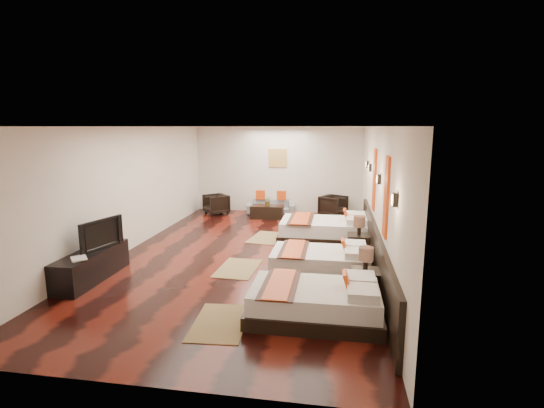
% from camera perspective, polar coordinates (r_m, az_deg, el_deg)
% --- Properties ---
extents(floor, '(5.50, 9.50, 0.01)m').
position_cam_1_polar(floor, '(9.11, -3.61, -7.11)').
color(floor, black).
rests_on(floor, ground).
extents(ceiling, '(5.50, 9.50, 0.01)m').
position_cam_1_polar(ceiling, '(8.67, -3.83, 10.79)').
color(ceiling, white).
rests_on(ceiling, floor).
extents(back_wall, '(5.50, 0.01, 2.80)m').
position_cam_1_polar(back_wall, '(13.41, 0.82, 4.80)').
color(back_wall, silver).
rests_on(back_wall, floor).
extents(left_wall, '(0.01, 9.50, 2.80)m').
position_cam_1_polar(left_wall, '(9.77, -19.66, 1.94)').
color(left_wall, silver).
rests_on(left_wall, floor).
extents(right_wall, '(0.01, 9.50, 2.80)m').
position_cam_1_polar(right_wall, '(8.60, 14.45, 1.10)').
color(right_wall, silver).
rests_on(right_wall, floor).
extents(headboard_panel, '(0.08, 6.60, 0.90)m').
position_cam_1_polar(headboard_panel, '(8.03, 14.35, -6.53)').
color(headboard_panel, black).
rests_on(headboard_panel, floor).
extents(bed_near, '(1.96, 1.23, 0.75)m').
position_cam_1_polar(bed_near, '(6.17, 6.23, -13.55)').
color(bed_near, black).
rests_on(bed_near, floor).
extents(bed_mid, '(1.91, 1.20, 0.73)m').
position_cam_1_polar(bed_mid, '(7.88, 6.95, -8.15)').
color(bed_mid, black).
rests_on(bed_mid, floor).
extents(bed_far, '(2.21, 1.39, 0.84)m').
position_cam_1_polar(bed_far, '(10.10, 7.53, -3.68)').
color(bed_far, black).
rests_on(bed_far, floor).
extents(nightstand_a, '(0.45, 0.45, 0.89)m').
position_cam_1_polar(nightstand_a, '(6.91, 12.94, -10.56)').
color(nightstand_a, black).
rests_on(nightstand_a, floor).
extents(nightstand_b, '(0.47, 0.47, 0.92)m').
position_cam_1_polar(nightstand_b, '(8.97, 12.09, -5.45)').
color(nightstand_b, black).
rests_on(nightstand_b, floor).
extents(jute_mat_near, '(0.83, 1.25, 0.01)m').
position_cam_1_polar(jute_mat_near, '(6.16, -7.32, -16.22)').
color(jute_mat_near, olive).
rests_on(jute_mat_near, floor).
extents(jute_mat_mid, '(0.80, 1.23, 0.01)m').
position_cam_1_polar(jute_mat_mid, '(8.25, -4.82, -9.01)').
color(jute_mat_mid, olive).
rests_on(jute_mat_mid, floor).
extents(jute_mat_far, '(0.92, 1.30, 0.01)m').
position_cam_1_polar(jute_mat_far, '(10.41, -0.79, -4.76)').
color(jute_mat_far, olive).
rests_on(jute_mat_far, floor).
extents(tv_console, '(0.50, 1.80, 0.55)m').
position_cam_1_polar(tv_console, '(8.29, -24.05, -7.89)').
color(tv_console, black).
rests_on(tv_console, floor).
extents(tv, '(0.38, 0.99, 0.57)m').
position_cam_1_polar(tv, '(8.26, -23.32, -3.84)').
color(tv, black).
rests_on(tv, tv_console).
extents(book, '(0.40, 0.41, 0.03)m').
position_cam_1_polar(book, '(7.76, -26.48, -7.07)').
color(book, black).
rests_on(book, tv_console).
extents(figurine, '(0.35, 0.35, 0.31)m').
position_cam_1_polar(figurine, '(8.82, -21.43, -3.70)').
color(figurine, brown).
rests_on(figurine, tv_console).
extents(sofa, '(1.63, 0.84, 0.46)m').
position_cam_1_polar(sofa, '(13.32, -0.15, -0.34)').
color(sofa, slate).
rests_on(sofa, floor).
extents(armchair_left, '(0.99, 0.98, 0.65)m').
position_cam_1_polar(armchair_left, '(13.32, -7.90, -0.02)').
color(armchair_left, black).
rests_on(armchair_left, floor).
extents(armchair_right, '(0.99, 0.98, 0.67)m').
position_cam_1_polar(armchair_right, '(13.00, 8.64, -0.26)').
color(armchair_right, black).
rests_on(armchair_right, floor).
extents(coffee_table, '(1.01, 0.52, 0.40)m').
position_cam_1_polar(coffee_table, '(12.60, -0.70, -1.11)').
color(coffee_table, black).
rests_on(coffee_table, floor).
extents(table_plant, '(0.30, 0.27, 0.30)m').
position_cam_1_polar(table_plant, '(12.52, -0.57, 0.43)').
color(table_plant, '#285A1E').
rests_on(table_plant, coffee_table).
extents(orange_panel_a, '(0.04, 0.40, 1.30)m').
position_cam_1_polar(orange_panel_a, '(6.68, 15.82, 0.95)').
color(orange_panel_a, '#D86014').
rests_on(orange_panel_a, right_wall).
extents(orange_panel_b, '(0.04, 0.40, 1.30)m').
position_cam_1_polar(orange_panel_b, '(8.85, 14.24, 3.34)').
color(orange_panel_b, '#D86014').
rests_on(orange_panel_b, right_wall).
extents(sconce_near, '(0.07, 0.12, 0.18)m').
position_cam_1_polar(sconce_near, '(5.58, 16.88, 0.58)').
color(sconce_near, black).
rests_on(sconce_near, right_wall).
extents(sconce_mid, '(0.07, 0.12, 0.18)m').
position_cam_1_polar(sconce_mid, '(7.74, 14.79, 3.42)').
color(sconce_mid, black).
rests_on(sconce_mid, right_wall).
extents(sconce_far, '(0.07, 0.12, 0.18)m').
position_cam_1_polar(sconce_far, '(9.92, 13.61, 5.01)').
color(sconce_far, black).
rests_on(sconce_far, right_wall).
extents(sconce_lounge, '(0.07, 0.12, 0.18)m').
position_cam_1_polar(sconce_lounge, '(10.81, 13.26, 5.48)').
color(sconce_lounge, black).
rests_on(sconce_lounge, right_wall).
extents(gold_artwork, '(0.60, 0.04, 0.60)m').
position_cam_1_polar(gold_artwork, '(13.36, 0.82, 6.50)').
color(gold_artwork, '#AD873F').
rests_on(gold_artwork, back_wall).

